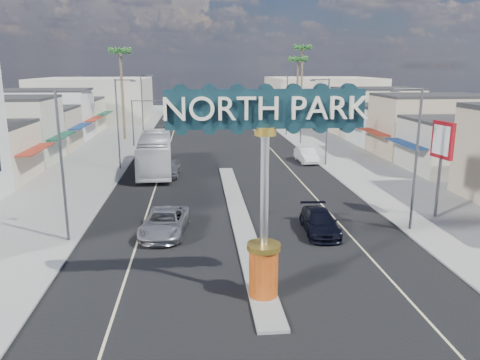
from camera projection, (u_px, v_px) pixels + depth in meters
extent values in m
plane|color=gray|center=(225.00, 168.00, 48.26)|extent=(160.00, 160.00, 0.00)
cube|color=black|center=(225.00, 168.00, 48.26)|extent=(20.00, 120.00, 0.01)
cube|color=gray|center=(239.00, 215.00, 32.76)|extent=(1.30, 30.00, 0.16)
cube|color=gray|center=(86.00, 170.00, 46.98)|extent=(8.00, 120.00, 0.12)
cube|color=gray|center=(357.00, 165.00, 49.51)|extent=(8.00, 120.00, 0.12)
cube|color=beige|center=(25.00, 126.00, 57.95)|extent=(12.00, 42.00, 6.00)
cube|color=#B7B29E|center=(398.00, 122.00, 62.28)|extent=(12.00, 42.00, 6.00)
cube|color=#B7B29E|center=(95.00, 100.00, 88.85)|extent=(20.00, 20.00, 8.00)
cube|color=beige|center=(321.00, 98.00, 92.82)|extent=(20.00, 20.00, 8.00)
cylinder|color=#BF350E|center=(263.00, 272.00, 20.88)|extent=(1.30, 1.30, 2.20)
cylinder|color=gold|center=(264.00, 246.00, 20.58)|extent=(1.50, 1.50, 0.25)
cylinder|color=#B7B7BC|center=(264.00, 191.00, 19.99)|extent=(0.36, 0.36, 4.80)
cylinder|color=gold|center=(265.00, 131.00, 19.37)|extent=(0.90, 0.90, 0.35)
cube|color=#0F272E|center=(266.00, 109.00, 19.15)|extent=(8.20, 0.50, 1.60)
cylinder|color=#47474C|center=(133.00, 124.00, 60.09)|extent=(0.18, 0.18, 6.00)
cylinder|color=#47474C|center=(151.00, 101.00, 59.63)|extent=(5.00, 0.12, 0.12)
cube|color=black|center=(167.00, 105.00, 59.93)|extent=(0.32, 0.32, 1.00)
sphere|color=red|center=(167.00, 102.00, 59.68)|extent=(0.22, 0.22, 0.22)
cylinder|color=#47474C|center=(301.00, 122.00, 62.08)|extent=(0.18, 0.18, 6.00)
cylinder|color=#47474C|center=(283.00, 100.00, 61.16)|extent=(5.00, 0.12, 0.12)
cube|color=black|center=(268.00, 104.00, 61.10)|extent=(0.32, 0.32, 1.00)
sphere|color=red|center=(268.00, 101.00, 60.85)|extent=(0.22, 0.22, 0.22)
cylinder|color=#47474C|center=(62.00, 168.00, 26.89)|extent=(0.16, 0.16, 9.00)
cylinder|color=#47474C|center=(72.00, 90.00, 25.92)|extent=(1.80, 0.10, 0.10)
cube|color=#47474C|center=(87.00, 92.00, 26.02)|extent=(0.50, 0.22, 0.15)
cylinder|color=#47474C|center=(118.00, 125.00, 46.23)|extent=(0.16, 0.16, 9.00)
cylinder|color=#47474C|center=(124.00, 80.00, 45.27)|extent=(1.80, 0.10, 0.10)
cube|color=#47474C|center=(133.00, 81.00, 45.36)|extent=(0.50, 0.22, 0.15)
cylinder|color=#47474C|center=(142.00, 107.00, 67.51)|extent=(0.16, 0.16, 9.00)
cylinder|color=#47474C|center=(147.00, 75.00, 66.55)|extent=(1.80, 0.10, 0.10)
cube|color=#47474C|center=(153.00, 76.00, 66.64)|extent=(0.50, 0.22, 0.15)
cylinder|color=#47474C|center=(416.00, 161.00, 28.80)|extent=(0.16, 0.16, 9.00)
cylinder|color=#47474C|center=(408.00, 89.00, 27.67)|extent=(1.80, 0.10, 0.10)
cube|color=#47474C|center=(395.00, 91.00, 27.63)|extent=(0.50, 0.22, 0.15)
cylinder|color=#47474C|center=(327.00, 123.00, 48.14)|extent=(0.16, 0.16, 9.00)
cylinder|color=#47474C|center=(320.00, 79.00, 47.02)|extent=(1.80, 0.10, 0.10)
cube|color=#47474C|center=(313.00, 80.00, 46.97)|extent=(0.50, 0.22, 0.15)
cylinder|color=#47474C|center=(287.00, 106.00, 69.42)|extent=(0.16, 0.16, 9.00)
cylinder|color=#47474C|center=(281.00, 75.00, 68.30)|extent=(1.80, 0.10, 0.10)
cube|color=#47474C|center=(276.00, 76.00, 68.25)|extent=(0.50, 0.22, 0.15)
cylinder|color=brown|center=(123.00, 97.00, 65.00)|extent=(0.36, 0.36, 12.00)
cylinder|color=brown|center=(297.00, 97.00, 73.27)|extent=(0.36, 0.36, 11.00)
cylinder|color=brown|center=(301.00, 89.00, 79.02)|extent=(0.36, 0.36, 13.00)
imported|color=#9D9DA1|center=(165.00, 222.00, 29.01)|extent=(3.20, 5.82, 1.54)
imported|color=black|center=(320.00, 222.00, 29.26)|extent=(2.24, 4.99, 1.42)
imported|color=slate|center=(169.00, 168.00, 44.39)|extent=(2.22, 4.85, 1.61)
imported|color=white|center=(306.00, 155.00, 50.85)|extent=(1.84, 4.85, 1.58)
imported|color=white|center=(155.00, 153.00, 46.35)|extent=(3.78, 13.24, 3.65)
cylinder|color=#47474C|center=(438.00, 188.00, 31.73)|extent=(0.20, 0.20, 4.09)
cube|color=maroon|center=(443.00, 140.00, 30.95)|extent=(0.55, 2.06, 2.46)
cube|color=white|center=(441.00, 140.00, 30.92)|extent=(0.26, 1.62, 1.94)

